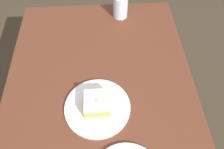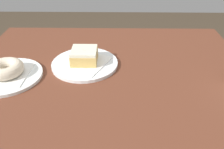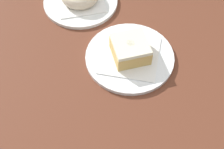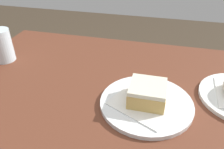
{
  "view_description": "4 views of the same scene",
  "coord_description": "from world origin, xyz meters",
  "px_view_note": "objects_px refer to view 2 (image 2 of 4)",
  "views": [
    {
      "loc": [
        0.46,
        0.02,
        1.49
      ],
      "look_at": [
        -0.03,
        0.05,
        0.81
      ],
      "focal_mm": 35.77,
      "sensor_mm": 36.0,
      "label": 1
    },
    {
      "loc": [
        -0.02,
        0.71,
        1.2
      ],
      "look_at": [
        -0.01,
        0.1,
        0.8
      ],
      "focal_mm": 37.26,
      "sensor_mm": 36.0,
      "label": 2
    },
    {
      "loc": [
        -0.39,
        0.16,
        1.41
      ],
      "look_at": [
        0.02,
        0.05,
        0.81
      ],
      "focal_mm": 48.68,
      "sensor_mm": 36.0,
      "label": 3
    },
    {
      "loc": [
        0.11,
        -0.46,
        1.15
      ],
      "look_at": [
        -0.02,
        0.04,
        0.82
      ],
      "focal_mm": 36.11,
      "sensor_mm": 36.0,
      "label": 4
    }
  ],
  "objects_px": {
    "donut_glazed_square": "(84,56)",
    "plate_glazed_square": "(85,64)",
    "plate_sugar_ring": "(8,76)",
    "donut_sugar_ring": "(5,69)"
  },
  "relations": [
    {
      "from": "plate_sugar_ring",
      "to": "donut_glazed_square",
      "type": "bearing_deg",
      "value": -161.27
    },
    {
      "from": "plate_sugar_ring",
      "to": "donut_sugar_ring",
      "type": "bearing_deg",
      "value": 0.0
    },
    {
      "from": "plate_glazed_square",
      "to": "plate_sugar_ring",
      "type": "bearing_deg",
      "value": 18.73
    },
    {
      "from": "plate_sugar_ring",
      "to": "donut_sugar_ring",
      "type": "distance_m",
      "value": 0.03
    },
    {
      "from": "plate_sugar_ring",
      "to": "donut_sugar_ring",
      "type": "xyz_separation_m",
      "value": [
        0.0,
        0.0,
        0.03
      ]
    },
    {
      "from": "plate_glazed_square",
      "to": "plate_sugar_ring",
      "type": "height_order",
      "value": "plate_glazed_square"
    },
    {
      "from": "donut_glazed_square",
      "to": "plate_glazed_square",
      "type": "bearing_deg",
      "value": 90.0
    },
    {
      "from": "plate_sugar_ring",
      "to": "plate_glazed_square",
      "type": "bearing_deg",
      "value": -161.27
    },
    {
      "from": "donut_glazed_square",
      "to": "plate_sugar_ring",
      "type": "xyz_separation_m",
      "value": [
        0.25,
        0.08,
        -0.03
      ]
    },
    {
      "from": "donut_sugar_ring",
      "to": "plate_sugar_ring",
      "type": "bearing_deg",
      "value": 0.0
    }
  ]
}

